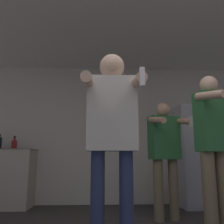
{
  "coord_description": "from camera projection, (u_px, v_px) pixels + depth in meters",
  "views": [
    {
      "loc": [
        -0.36,
        -1.35,
        0.78
      ],
      "look_at": [
        -0.25,
        0.77,
        1.19
      ],
      "focal_mm": 40.0,
      "sensor_mm": 36.0,
      "label": 1
    }
  ],
  "objects": [
    {
      "name": "wall_back",
      "position": [
        118.0,
        134.0,
        4.72
      ],
      "size": [
        7.0,
        0.06,
        2.55
      ],
      "color": "beige",
      "rests_on": "ground_plane"
    },
    {
      "name": "ceiling_slab",
      "position": [
        127.0,
        23.0,
        3.31
      ],
      "size": [
        7.0,
        3.84,
        0.05
      ],
      "color": "silver",
      "rests_on": "wall_back"
    },
    {
      "name": "refrigerator",
      "position": [
        197.0,
        156.0,
        4.35
      ],
      "size": [
        0.67,
        0.7,
        1.71
      ],
      "color": "silver",
      "rests_on": "ground_plane"
    },
    {
      "name": "bottle_green_wine",
      "position": [
        14.0,
        144.0,
        4.34
      ],
      "size": [
        0.09,
        0.09,
        0.23
      ],
      "color": "maroon",
      "rests_on": "counter"
    },
    {
      "name": "person_woman_foreground",
      "position": [
        112.0,
        127.0,
        2.13
      ],
      "size": [
        0.5,
        0.54,
        1.72
      ],
      "color": "navy",
      "rests_on": "ground_plane"
    },
    {
      "name": "person_man_side",
      "position": [
        214.0,
        143.0,
        2.69
      ],
      "size": [
        0.49,
        0.58,
        1.72
      ],
      "color": "#75664C",
      "rests_on": "ground_plane"
    },
    {
      "name": "person_spectator_back",
      "position": [
        165.0,
        150.0,
        3.42
      ],
      "size": [
        0.55,
        0.56,
        1.58
      ],
      "color": "#75664C",
      "rests_on": "ground_plane"
    }
  ]
}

